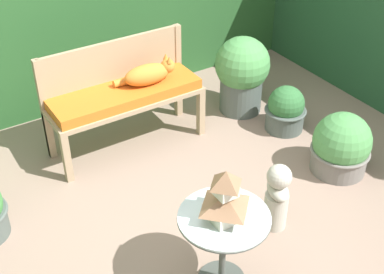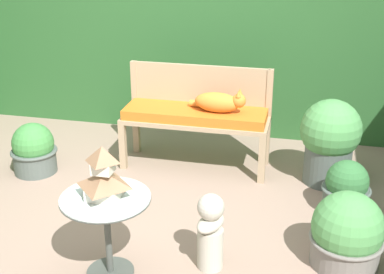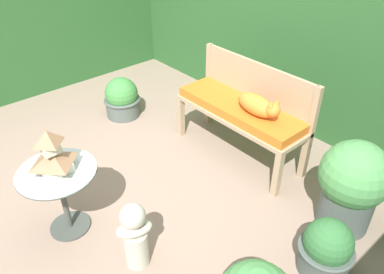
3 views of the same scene
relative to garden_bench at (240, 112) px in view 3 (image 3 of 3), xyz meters
The scene contains 12 objects.
ground 1.15m from the garden_bench, 96.56° to the right, with size 30.00×30.00×0.00m, color gray.
foliage_hedge_back 1.46m from the garden_bench, 95.14° to the left, with size 6.40×0.93×2.20m, color #285628.
foliage_hedge_left 3.12m from the garden_bench, 163.37° to the right, with size 0.70×3.50×1.65m, color #285628.
garden_bench is the anchor object (origin of this frame).
bench_backrest 0.29m from the garden_bench, 90.00° to the left, with size 1.37×0.06×0.94m.
cat 0.29m from the garden_bench, ahead, with size 0.54×0.23×0.23m.
patio_table 1.77m from the garden_bench, 96.30° to the right, with size 0.59×0.59×0.58m.
pagoda_birdhouse 1.78m from the garden_bench, 96.30° to the right, with size 0.27×0.27×0.35m.
garden_bust 1.61m from the garden_bench, 73.74° to the right, with size 0.23×0.29×0.56m.
potted_plant_path_edge 1.51m from the garden_bench, 22.27° to the right, with size 0.40×0.40×0.45m.
potted_plant_patio_mid 1.23m from the garden_bench, ahead, with size 0.53×0.53×0.77m.
potted_plant_table_near 1.53m from the garden_bench, 162.36° to the right, with size 0.43×0.43×0.48m.
Camera 3 is at (2.17, -1.37, 2.31)m, focal length 35.00 mm.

